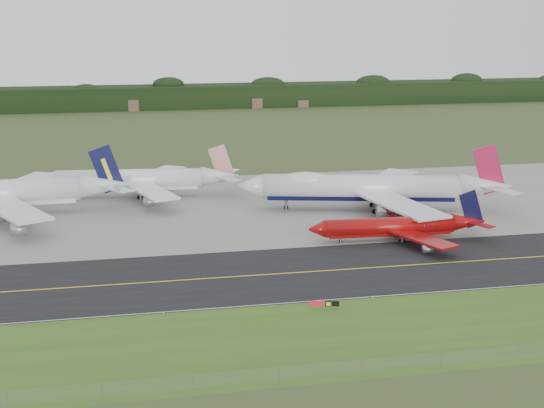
% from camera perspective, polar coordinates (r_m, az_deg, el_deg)
% --- Properties ---
extents(ground, '(600.00, 600.00, 0.00)m').
position_cam_1_polar(ground, '(155.04, 3.44, -4.58)').
color(ground, '#334620').
rests_on(ground, ground).
extents(grass_verge, '(400.00, 30.00, 0.01)m').
position_cam_1_polar(grass_verge, '(123.78, 7.58, -9.63)').
color(grass_verge, '#315F1B').
rests_on(grass_verge, ground).
extents(taxiway, '(400.00, 32.00, 0.02)m').
position_cam_1_polar(taxiway, '(151.38, 3.82, -5.05)').
color(taxiway, black).
rests_on(taxiway, ground).
extents(apron, '(400.00, 78.00, 0.01)m').
position_cam_1_polar(apron, '(202.79, -0.18, -0.06)').
color(apron, gray).
rests_on(apron, ground).
extents(taxiway_centreline, '(400.00, 0.40, 0.00)m').
position_cam_1_polar(taxiway_centreline, '(151.37, 3.82, -5.04)').
color(taxiway_centreline, yellow).
rests_on(taxiway_centreline, taxiway).
extents(taxiway_edge_line, '(400.00, 0.25, 0.00)m').
position_cam_1_polar(taxiway_edge_line, '(137.39, 5.50, -7.11)').
color(taxiway_edge_line, silver).
rests_on(taxiway_edge_line, taxiway).
extents(perimeter_fence, '(320.00, 0.10, 320.00)m').
position_cam_1_polar(perimeter_fence, '(112.25, 9.75, -11.70)').
color(perimeter_fence, slate).
rests_on(perimeter_fence, ground).
extents(horizon_treeline, '(700.00, 25.00, 12.00)m').
position_cam_1_polar(horizon_treeline, '(419.80, -6.07, 7.97)').
color(horizon_treeline, black).
rests_on(horizon_treeline, ground).
extents(jet_ba_747, '(69.80, 56.81, 17.72)m').
position_cam_1_polar(jet_ba_747, '(197.36, 7.40, 1.23)').
color(jet_ba_747, silver).
rests_on(jet_ba_747, ground).
extents(jet_red_737, '(41.05, 33.47, 11.09)m').
position_cam_1_polar(jet_red_737, '(173.07, 9.55, -1.69)').
color(jet_red_737, '#910B0A').
rests_on(jet_red_737, ground).
extents(jet_star_tail, '(55.39, 46.04, 14.60)m').
position_cam_1_polar(jet_star_tail, '(213.78, -9.89, 1.81)').
color(jet_star_tail, silver).
rests_on(jet_star_tail, ground).
extents(taxiway_sign, '(4.95, 1.24, 1.67)m').
position_cam_1_polar(taxiway_sign, '(131.63, 3.97, -7.51)').
color(taxiway_sign, slate).
rests_on(taxiway_sign, ground).
extents(edge_marker_left, '(0.16, 0.16, 0.50)m').
position_cam_1_polar(edge_marker_left, '(131.23, -8.17, -8.13)').
color(edge_marker_left, yellow).
rests_on(edge_marker_left, ground).
extents(edge_marker_center, '(0.16, 0.16, 0.50)m').
position_cam_1_polar(edge_marker_center, '(137.84, 7.58, -7.00)').
color(edge_marker_center, yellow).
rests_on(edge_marker_center, ground).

